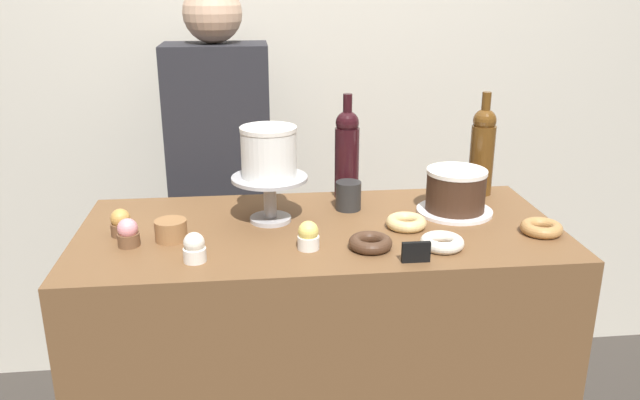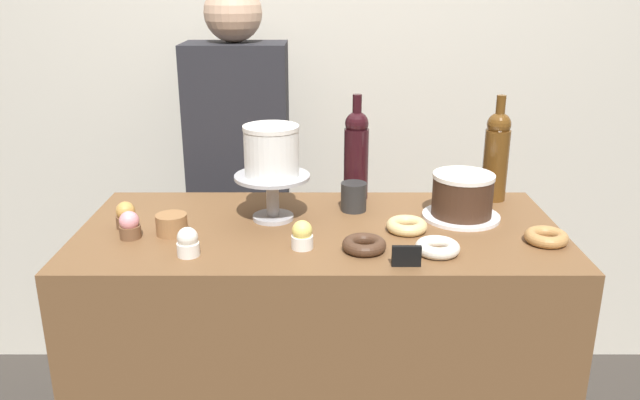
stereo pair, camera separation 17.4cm
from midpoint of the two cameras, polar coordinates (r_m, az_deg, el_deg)
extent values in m
cube|color=beige|center=(2.55, -4.20, 12.11)|extent=(6.00, 0.05, 2.60)
cube|color=brown|center=(2.00, -2.59, -15.37)|extent=(1.33, 0.61, 0.96)
cylinder|color=#B2B2B7|center=(1.83, -7.16, -1.73)|extent=(0.12, 0.12, 0.01)
cylinder|color=#B2B2B7|center=(1.81, -7.24, 0.08)|extent=(0.04, 0.04, 0.11)
cylinder|color=#B2B2B7|center=(1.79, -7.32, 1.90)|extent=(0.21, 0.21, 0.01)
cylinder|color=white|center=(1.77, -7.41, 4.04)|extent=(0.15, 0.15, 0.13)
cylinder|color=white|center=(1.75, -7.51, 6.26)|extent=(0.16, 0.16, 0.01)
cylinder|color=white|center=(1.90, 9.34, -1.02)|extent=(0.22, 0.22, 0.01)
cylinder|color=#3D2619|center=(1.88, 9.44, 0.70)|extent=(0.17, 0.17, 0.11)
cylinder|color=white|center=(1.86, 9.54, 2.47)|extent=(0.17, 0.17, 0.01)
cylinder|color=#5B3814|center=(2.06, 11.87, 3.46)|extent=(0.08, 0.08, 0.22)
sphere|color=#5B3814|center=(2.03, 12.11, 6.91)|extent=(0.07, 0.07, 0.07)
cylinder|color=#5B3814|center=(2.02, 12.21, 8.32)|extent=(0.03, 0.03, 0.08)
cylinder|color=black|center=(1.98, -0.11, 3.29)|extent=(0.08, 0.08, 0.22)
sphere|color=black|center=(1.95, -0.11, 6.88)|extent=(0.07, 0.07, 0.07)
cylinder|color=black|center=(1.94, -0.11, 8.34)|extent=(0.03, 0.03, 0.08)
cylinder|color=white|center=(1.63, -4.11, -3.85)|extent=(0.06, 0.06, 0.03)
sphere|color=#EFDB6B|center=(1.62, -4.14, -2.83)|extent=(0.05, 0.05, 0.05)
cylinder|color=brown|center=(1.82, -19.94, -2.54)|extent=(0.06, 0.06, 0.03)
sphere|color=#CC9347|center=(1.80, -20.05, -1.62)|extent=(0.05, 0.05, 0.05)
cylinder|color=white|center=(1.60, -14.19, -4.81)|extent=(0.06, 0.06, 0.03)
sphere|color=white|center=(1.59, -14.28, -3.78)|extent=(0.05, 0.05, 0.05)
cylinder|color=brown|center=(1.74, -19.47, -3.41)|extent=(0.06, 0.06, 0.03)
sphere|color=pink|center=(1.73, -19.59, -2.45)|extent=(0.05, 0.05, 0.05)
torus|color=#472D1E|center=(1.63, 1.46, -3.90)|extent=(0.11, 0.11, 0.03)
torus|color=silver|center=(1.64, 7.87, -3.82)|extent=(0.11, 0.11, 0.03)
torus|color=#E0C17F|center=(1.77, 4.91, -2.04)|extent=(0.11, 0.11, 0.03)
torus|color=#B27F47|center=(1.79, 16.56, -2.46)|extent=(0.11, 0.11, 0.03)
cylinder|color=olive|center=(1.75, -15.91, -3.33)|extent=(0.08, 0.08, 0.01)
cylinder|color=olive|center=(1.74, -15.94, -2.99)|extent=(0.08, 0.08, 0.01)
cylinder|color=olive|center=(1.74, -15.97, -2.66)|extent=(0.08, 0.08, 0.01)
cylinder|color=olive|center=(1.74, -16.00, -2.32)|extent=(0.08, 0.08, 0.01)
cylinder|color=olive|center=(1.73, -16.04, -1.98)|extent=(0.08, 0.08, 0.01)
cube|color=black|center=(1.55, 5.39, -4.72)|extent=(0.07, 0.01, 0.05)
cylinder|color=#282828|center=(1.89, -0.09, 0.35)|extent=(0.08, 0.08, 0.08)
cube|color=black|center=(2.56, -10.21, -8.78)|extent=(0.28, 0.18, 0.85)
cube|color=#232328|center=(2.32, -11.22, 6.72)|extent=(0.36, 0.22, 0.55)
sphere|color=tan|center=(2.27, -11.85, 16.00)|extent=(0.20, 0.20, 0.20)
camera|label=1|loc=(0.09, -92.86, -0.99)|focal=35.90mm
camera|label=2|loc=(0.09, 87.14, 0.99)|focal=35.90mm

